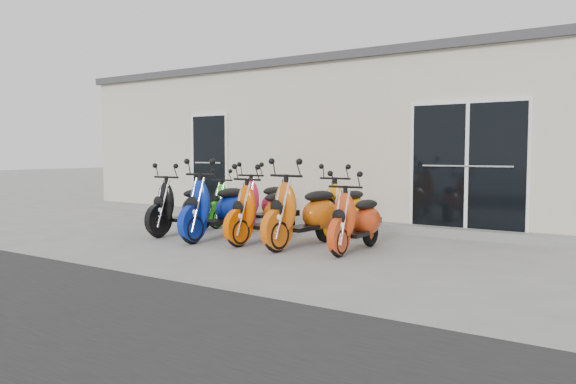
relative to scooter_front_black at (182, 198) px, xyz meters
The scene contains 14 objects.
ground 1.77m from the scooter_front_black, 10.29° to the left, with size 80.00×80.00×0.00m, color gray.
building 5.82m from the scooter_front_black, 73.46° to the left, with size 14.00×6.00×3.20m, color beige.
roof_cap 6.32m from the scooter_front_black, 73.46° to the left, with size 14.20×6.20×0.16m, color #3F3F42.
front_step 2.89m from the scooter_front_black, 54.82° to the left, with size 14.00×0.40×0.15m, color gray.
door_left 2.99m from the scooter_front_black, 122.43° to the left, with size 1.07×0.08×2.22m, color black.
door_right 4.94m from the scooter_front_black, 30.23° to the left, with size 2.02×0.08×2.22m, color black.
scooter_front_black is the anchor object (origin of this frame).
scooter_front_blue 0.90m from the scooter_front_black, ahead, with size 0.66×1.81×1.34m, color navy, non-canonical shape.
scooter_front_orange_a 1.75m from the scooter_front_black, ahead, with size 0.62×1.71×1.26m, color #E05300, non-canonical shape.
scooter_front_orange_b 2.51m from the scooter_front_black, ahead, with size 0.67×1.83×1.35m, color #CE570B, non-canonical shape.
scooter_front_red 3.35m from the scooter_front_black, ahead, with size 0.58×1.60×1.18m, color red, non-canonical shape.
scooter_back_green 1.34m from the scooter_front_black, 87.38° to the left, with size 0.55×1.53×1.13m, color green, non-canonical shape.
scooter_back_red 1.50m from the scooter_front_black, 55.77° to the left, with size 0.62×1.71×1.26m, color #C2163A, non-canonical shape.
scooter_back_yellow 2.84m from the scooter_front_black, 26.13° to the left, with size 0.62×1.69×1.25m, color orange, non-canonical shape.
Camera 1 is at (5.39, -7.38, 1.42)m, focal length 35.00 mm.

